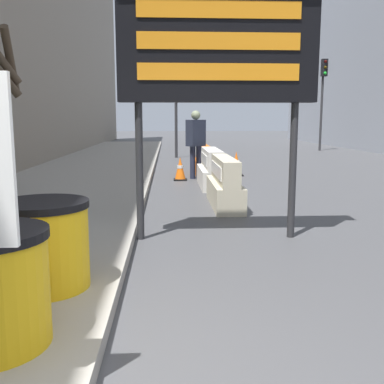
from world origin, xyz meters
The scene contains 10 objects.
barrel_drum_middle centered at (-0.63, 1.56, 0.53)m, with size 0.80×0.80×0.77m.
message_board centered at (1.11, 3.65, 2.59)m, with size 2.70×0.36×3.43m.
jersey_barrier_cream centered at (1.50, 5.96, 0.40)m, with size 0.51×2.01×0.91m.
jersey_barrier_white centered at (1.50, 8.46, 0.39)m, with size 0.59×2.09×0.90m.
jersey_barrier_orange_far centered at (1.50, 10.91, 0.37)m, with size 0.52×2.08×0.84m.
traffic_cone_near centered at (0.77, 9.57, 0.30)m, with size 0.35×0.35×0.63m.
traffic_cone_mid centered at (2.41, 10.49, 0.34)m, with size 0.39×0.39×0.69m.
traffic_light_near_curb centered at (0.80, 16.67, 2.56)m, with size 0.28×0.45×3.52m.
traffic_light_far_side centered at (8.33, 20.59, 3.29)m, with size 0.28×0.45×4.59m.
pedestrian_worker centered at (1.20, 9.87, 1.09)m, with size 0.56×0.53×1.84m.
Camera 1 is at (0.46, -2.29, 1.61)m, focal length 42.00 mm.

